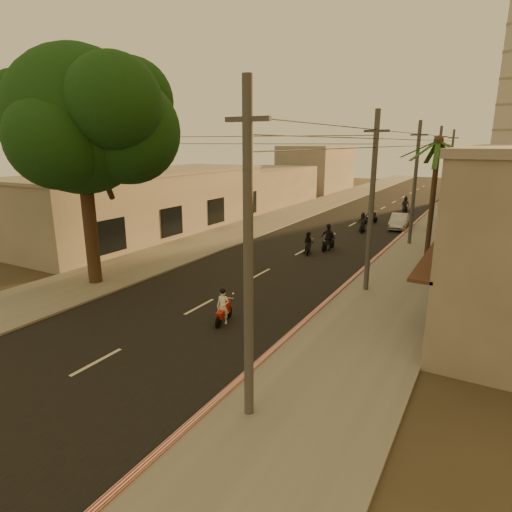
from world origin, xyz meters
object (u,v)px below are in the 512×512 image
object	(u,v)px
scooter_mid_b	(328,238)
scooter_red	(223,308)
palm_tree	(438,148)
parked_car	(399,221)
scooter_far_a	(363,223)
scooter_far_b	(371,215)
scooter_far_c	(405,205)
broadleaf_tree	(87,121)
scooter_mid_a	(309,244)

from	to	relation	value
scooter_mid_b	scooter_red	bearing A→B (deg)	-83.94
palm_tree	parked_car	bearing A→B (deg)	110.77
parked_car	scooter_far_a	bearing A→B (deg)	-133.68
scooter_red	parked_car	size ratio (longest dim) A/B	0.39
scooter_red	scooter_far_b	bearing A→B (deg)	81.16
scooter_red	scooter_far_c	xyz separation A→B (m)	(0.77, 35.32, 0.09)
scooter_mid_b	scooter_far_c	bearing A→B (deg)	90.01
broadleaf_tree	scooter_mid_a	size ratio (longest dim) A/B	7.43
scooter_mid_b	scooter_far_c	distance (m)	20.99
scooter_mid_a	scooter_mid_b	xyz separation A→B (m)	(0.78, 1.74, 0.13)
palm_tree	scooter_far_a	size ratio (longest dim) A/B	4.71
parked_car	broadleaf_tree	bearing A→B (deg)	-119.77
palm_tree	scooter_far_a	distance (m)	11.27
scooter_far_b	parked_car	distance (m)	3.10
palm_tree	scooter_mid_a	size ratio (longest dim) A/B	5.04
scooter_red	scooter_mid_b	xyz separation A→B (m)	(-0.59, 14.38, 0.16)
scooter_mid_a	scooter_far_a	bearing A→B (deg)	66.55
scooter_far_a	scooter_far_b	world-z (taller)	scooter_far_b
scooter_mid_b	palm_tree	bearing A→B (deg)	9.09
scooter_far_a	scooter_mid_a	bearing A→B (deg)	-107.83
parked_car	scooter_mid_a	bearing A→B (deg)	-111.44
broadleaf_tree	parked_car	size ratio (longest dim) A/B	2.92
scooter_mid_a	scooter_far_b	world-z (taller)	scooter_far_b
scooter_red	parked_car	xyz separation A→B (m)	(2.20, 24.99, -0.05)
scooter_mid_a	parked_car	size ratio (longest dim) A/B	0.39
scooter_mid_b	scooter_far_c	xyz separation A→B (m)	(1.36, 20.95, -0.07)
scooter_mid_a	scooter_red	bearing A→B (deg)	-100.33
scooter_mid_b	scooter_far_b	distance (m)	11.82
scooter_far_a	scooter_far_b	size ratio (longest dim) A/B	0.94
palm_tree	scooter_far_b	distance (m)	14.46
scooter_far_a	scooter_far_b	bearing A→B (deg)	84.68
palm_tree	scooter_mid_b	xyz separation A→B (m)	(-6.57, -0.62, -6.28)
broadleaf_tree	scooter_far_c	distance (m)	36.27
palm_tree	scooter_far_a	world-z (taller)	palm_tree
palm_tree	broadleaf_tree	bearing A→B (deg)	-136.52
scooter_mid_a	palm_tree	bearing A→B (deg)	1.31
palm_tree	scooter_far_c	size ratio (longest dim) A/B	4.64
broadleaf_tree	scooter_mid_a	xyz separation A→B (m)	(7.26, 11.50, -7.73)
scooter_far_b	scooter_far_c	size ratio (longest dim) A/B	1.05
scooter_far_c	scooter_mid_a	bearing A→B (deg)	-117.77
scooter_far_c	parked_car	bearing A→B (deg)	-104.54
palm_tree	parked_car	world-z (taller)	palm_tree
broadleaf_tree	parked_car	bearing A→B (deg)	65.59
scooter_far_a	parked_car	xyz separation A→B (m)	(2.43, 3.07, -0.12)
palm_tree	scooter_far_b	xyz separation A→B (m)	(-6.63, 11.20, -6.30)
scooter_far_c	scooter_mid_b	bearing A→B (deg)	-116.10
scooter_far_b	broadleaf_tree	bearing A→B (deg)	-85.38
broadleaf_tree	scooter_far_b	distance (m)	27.38
scooter_far_b	palm_tree	bearing A→B (deg)	-37.08
scooter_red	scooter_far_b	xyz separation A→B (m)	(-0.65, 26.20, 0.14)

